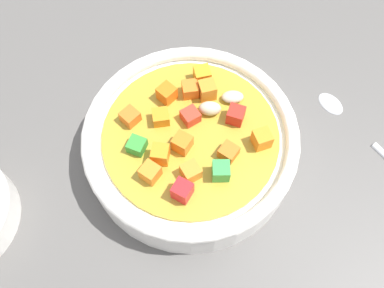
% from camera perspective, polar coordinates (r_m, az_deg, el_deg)
% --- Properties ---
extents(ground_plane, '(1.40, 1.40, 0.02)m').
position_cam_1_polar(ground_plane, '(0.44, 0.00, -1.92)').
color(ground_plane, '#565451').
extents(soup_bowl_main, '(0.21, 0.21, 0.06)m').
position_cam_1_polar(soup_bowl_main, '(0.41, 0.01, 0.24)').
color(soup_bowl_main, white).
rests_on(soup_bowl_main, ground_plane).
extents(spoon, '(0.17, 0.13, 0.01)m').
position_cam_1_polar(spoon, '(0.48, 24.01, -0.40)').
color(spoon, silver).
rests_on(spoon, ground_plane).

